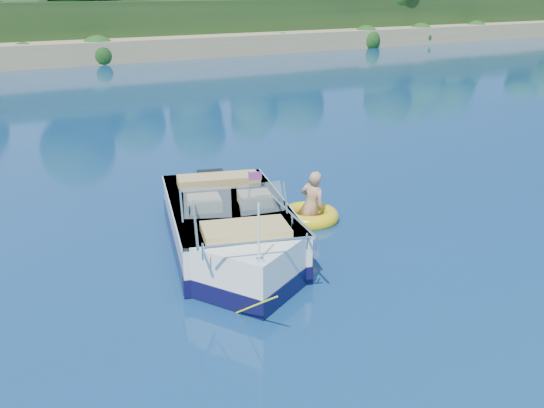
% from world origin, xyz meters
% --- Properties ---
extents(ground, '(160.00, 160.00, 0.00)m').
position_xyz_m(ground, '(0.00, 0.00, 0.00)').
color(ground, '#0B1F4F').
rests_on(ground, ground).
extents(motorboat, '(3.41, 6.04, 2.08)m').
position_xyz_m(motorboat, '(-0.46, 2.35, 0.40)').
color(motorboat, white).
rests_on(motorboat, ground).
extents(tow_tube, '(1.61, 1.61, 0.35)m').
position_xyz_m(tow_tube, '(1.84, 3.01, 0.09)').
color(tow_tube, '#E2B90F').
rests_on(tow_tube, ground).
extents(boy, '(0.69, 0.94, 1.69)m').
position_xyz_m(boy, '(1.81, 2.94, 0.00)').
color(boy, tan).
rests_on(boy, ground).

